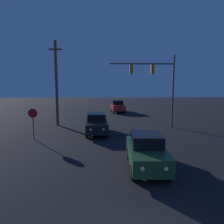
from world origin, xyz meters
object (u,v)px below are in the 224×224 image
car_mid (96,123)px  utility_pole (56,83)px  car_near (146,151)px  stop_sign (33,118)px  traffic_signal_mast (157,80)px  car_far (117,106)px

car_mid → utility_pole: size_ratio=0.53×
car_near → stop_sign: 9.56m
traffic_signal_mast → utility_pole: 9.96m
car_mid → traffic_signal_mast: (5.74, 2.33, 3.76)m
traffic_signal_mast → stop_sign: size_ratio=2.88×
traffic_signal_mast → stop_sign: 11.69m
utility_pole → car_far: bearing=56.2°
car_near → car_far: size_ratio=0.99×
car_mid → stop_sign: stop_sign is taller
car_mid → car_far: (2.66, 13.87, 0.00)m
car_mid → car_far: same height
car_near → stop_sign: stop_sign is taller
car_near → car_mid: size_ratio=1.00×
car_far → stop_sign: stop_sign is taller
car_near → car_mid: (-2.82, 7.71, 0.00)m
traffic_signal_mast → stop_sign: (-10.48, -4.24, -2.97)m
stop_sign → utility_pole: bearing=83.7°
car_mid → traffic_signal_mast: 7.25m
car_near → car_far: bearing=-87.1°
utility_pole → car_mid: bearing=-42.6°
car_near → stop_sign: size_ratio=1.86×
traffic_signal_mast → stop_sign: traffic_signal_mast is taller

